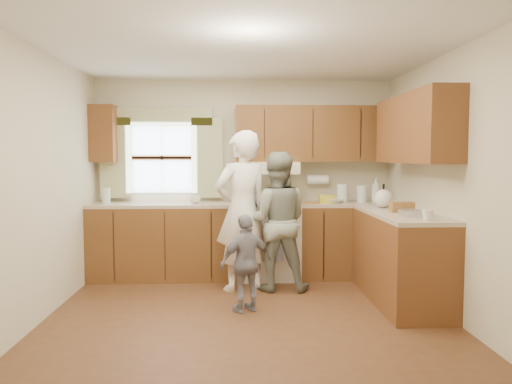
{
  "coord_description": "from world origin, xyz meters",
  "views": [
    {
      "loc": [
        -0.13,
        -4.74,
        1.52
      ],
      "look_at": [
        0.1,
        0.4,
        1.15
      ],
      "focal_mm": 35.0,
      "sensor_mm": 36.0,
      "label": 1
    }
  ],
  "objects_px": {
    "stove": "(268,240)",
    "woman_right": "(276,221)",
    "woman_left": "(242,211)",
    "child": "(247,263)"
  },
  "relations": [
    {
      "from": "stove",
      "to": "woman_right",
      "type": "distance_m",
      "value": 0.67
    },
    {
      "from": "stove",
      "to": "woman_right",
      "type": "relative_size",
      "value": 0.68
    },
    {
      "from": "stove",
      "to": "woman_left",
      "type": "height_order",
      "value": "woman_left"
    },
    {
      "from": "stove",
      "to": "child",
      "type": "height_order",
      "value": "stove"
    },
    {
      "from": "child",
      "to": "woman_right",
      "type": "bearing_deg",
      "value": -141.08
    },
    {
      "from": "woman_left",
      "to": "woman_right",
      "type": "bearing_deg",
      "value": 155.36
    },
    {
      "from": "woman_left",
      "to": "child",
      "type": "relative_size",
      "value": 1.88
    },
    {
      "from": "stove",
      "to": "woman_right",
      "type": "xyz_separation_m",
      "value": [
        0.05,
        -0.59,
        0.32
      ]
    },
    {
      "from": "child",
      "to": "woman_left",
      "type": "bearing_deg",
      "value": -114.86
    },
    {
      "from": "woman_left",
      "to": "child",
      "type": "bearing_deg",
      "value": 67.45
    }
  ]
}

